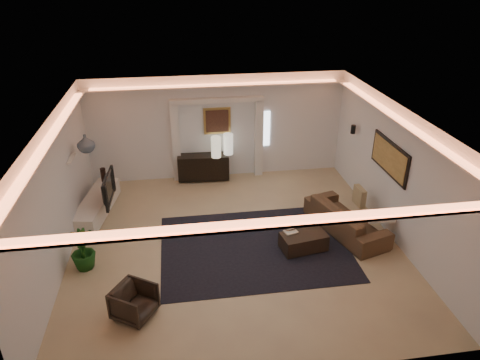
{
  "coord_description": "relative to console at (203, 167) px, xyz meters",
  "views": [
    {
      "loc": [
        -1.08,
        -7.97,
        5.57
      ],
      "look_at": [
        0.2,
        0.6,
        1.25
      ],
      "focal_mm": 33.06,
      "sensor_mm": 36.0,
      "label": 1
    }
  ],
  "objects": [
    {
      "name": "wall_left",
      "position": [
        -3.07,
        -3.25,
        1.05
      ],
      "size": [
        0.0,
        7.0,
        7.0
      ],
      "primitive_type": "plane",
      "rotation": [
        1.57,
        0.0,
        1.57
      ],
      "color": "silver",
      "rests_on": "ground"
    },
    {
      "name": "figurine",
      "position": [
        -2.62,
        -0.56,
        0.24
      ],
      "size": [
        0.17,
        0.17,
        0.36
      ],
      "primitive_type": "cylinder",
      "rotation": [
        0.0,
        0.0,
        -0.37
      ],
      "color": "black",
      "rests_on": "media_ledge"
    },
    {
      "name": "daylight_slit",
      "position": [
        1.78,
        0.23,
        0.95
      ],
      "size": [
        0.25,
        0.03,
        1.0
      ],
      "primitive_type": "cube",
      "color": "white",
      "rests_on": "wall_back"
    },
    {
      "name": "magazine",
      "position": [
        1.59,
        -3.56,
        0.02
      ],
      "size": [
        0.32,
        0.26,
        0.03
      ],
      "primitive_type": "cube",
      "rotation": [
        0.0,
        0.0,
        0.28
      ],
      "color": "beige",
      "rests_on": "coffee_table"
    },
    {
      "name": "art_panel_frame",
      "position": [
        3.9,
        -2.95,
        1.3
      ],
      "size": [
        0.04,
        1.64,
        0.74
      ],
      "primitive_type": "cube",
      "color": "black",
      "rests_on": "wall_right"
    },
    {
      "name": "floor",
      "position": [
        0.43,
        -3.25,
        -0.4
      ],
      "size": [
        7.0,
        7.0,
        0.0
      ],
      "primitive_type": "plane",
      "color": "tan",
      "rests_on": "ground"
    },
    {
      "name": "wall_niche",
      "position": [
        -3.01,
        -1.85,
        1.25
      ],
      "size": [
        0.1,
        0.55,
        0.04
      ],
      "primitive_type": "cube",
      "color": "silver",
      "rests_on": "wall_left"
    },
    {
      "name": "throw_blanket",
      "position": [
        3.58,
        -3.46,
        0.15
      ],
      "size": [
        0.63,
        0.53,
        0.06
      ],
      "primitive_type": "cube",
      "rotation": [
        0.0,
        0.0,
        -0.08
      ],
      "color": "white",
      "rests_on": "sofa"
    },
    {
      "name": "pilaster_right",
      "position": [
        1.58,
        0.15,
        0.7
      ],
      "size": [
        0.22,
        0.2,
        2.2
      ],
      "primitive_type": "cube",
      "color": "silver",
      "rests_on": "ground"
    },
    {
      "name": "coffee_table",
      "position": [
        1.85,
        -3.68,
        -0.2
      ],
      "size": [
        1.03,
        0.67,
        0.35
      ],
      "primitive_type": "cube",
      "rotation": [
        0.0,
        0.0,
        0.17
      ],
      "color": "black",
      "rests_on": "ground"
    },
    {
      "name": "wall_sconce",
      "position": [
        3.81,
        -1.05,
        1.28
      ],
      "size": [
        0.12,
        0.12,
        0.22
      ],
      "primitive_type": "cylinder",
      "color": "black",
      "rests_on": "wall_right"
    },
    {
      "name": "ginger_jar",
      "position": [
        -2.72,
        -1.54,
        1.48
      ],
      "size": [
        0.5,
        0.5,
        0.41
      ],
      "primitive_type": "imported",
      "rotation": [
        0.0,
        0.0,
        0.31
      ],
      "color": "#444D5C",
      "rests_on": "wall_niche"
    },
    {
      "name": "wall_front",
      "position": [
        0.43,
        -6.75,
        1.05
      ],
      "size": [
        7.0,
        0.0,
        7.0
      ],
      "primitive_type": "plane",
      "rotation": [
        -1.57,
        0.0,
        0.0
      ],
      "color": "silver",
      "rests_on": "ground"
    },
    {
      "name": "plant",
      "position": [
        -2.67,
        -3.63,
        0.02
      ],
      "size": [
        0.59,
        0.59,
        0.84
      ],
      "primitive_type": "imported",
      "rotation": [
        0.0,
        0.0,
        0.3
      ],
      "color": "#154312",
      "rests_on": "ground"
    },
    {
      "name": "bowl",
      "position": [
        1.59,
        -3.42,
        0.04
      ],
      "size": [
        0.3,
        0.3,
        0.07
      ],
      "primitive_type": "imported",
      "rotation": [
        0.0,
        0.0,
        0.12
      ],
      "color": "black",
      "rests_on": "coffee_table"
    },
    {
      "name": "alcove_header",
      "position": [
        0.43,
        0.15,
        1.85
      ],
      "size": [
        2.52,
        0.2,
        0.12
      ],
      "primitive_type": "cube",
      "color": "silver",
      "rests_on": "wall_back"
    },
    {
      "name": "lamp_left",
      "position": [
        0.35,
        -0.17,
        0.69
      ],
      "size": [
        0.32,
        0.32,
        0.59
      ],
      "primitive_type": "cylinder",
      "rotation": [
        0.0,
        0.0,
        0.26
      ],
      "color": "beige",
      "rests_on": "console"
    },
    {
      "name": "wall_right",
      "position": [
        3.93,
        -3.25,
        1.05
      ],
      "size": [
        0.0,
        7.0,
        7.0
      ],
      "primitive_type": "plane",
      "rotation": [
        1.57,
        0.0,
        -1.57
      ],
      "color": "silver",
      "rests_on": "ground"
    },
    {
      "name": "area_rug",
      "position": [
        0.83,
        -3.45,
        -0.39
      ],
      "size": [
        4.0,
        3.0,
        0.01
      ],
      "primitive_type": "cube",
      "color": "black",
      "rests_on": "ground"
    },
    {
      "name": "ceiling",
      "position": [
        0.43,
        -3.25,
        2.5
      ],
      "size": [
        7.0,
        7.0,
        0.0
      ],
      "primitive_type": "plane",
      "rotation": [
        3.14,
        0.0,
        0.0
      ],
      "color": "white",
      "rests_on": "ground"
    },
    {
      "name": "sofa",
      "position": [
        3.0,
        -3.11,
        -0.08
      ],
      "size": [
        2.34,
        1.45,
        0.64
      ],
      "primitive_type": "imported",
      "rotation": [
        0.0,
        0.0,
        1.87
      ],
      "color": "#3B2511",
      "rests_on": "ground"
    },
    {
      "name": "wall_back",
      "position": [
        0.43,
        0.25,
        1.05
      ],
      "size": [
        7.0,
        0.0,
        7.0
      ],
      "primitive_type": "plane",
      "rotation": [
        1.57,
        0.0,
        0.0
      ],
      "color": "silver",
      "rests_on": "ground"
    },
    {
      "name": "lamp_right",
      "position": [
        0.7,
        0.0,
        0.69
      ],
      "size": [
        0.33,
        0.33,
        0.58
      ],
      "primitive_type": "cylinder",
      "rotation": [
        0.0,
        0.0,
        -0.34
      ],
      "color": "beige",
      "rests_on": "console"
    },
    {
      "name": "art_panel_gold",
      "position": [
        3.88,
        -2.95,
        1.3
      ],
      "size": [
        0.02,
        1.5,
        0.62
      ],
      "primitive_type": "cube",
      "color": "tan",
      "rests_on": "wall_right"
    },
    {
      "name": "media_ledge",
      "position": [
        -2.72,
        -1.46,
        -0.17
      ],
      "size": [
        0.91,
        2.25,
        0.41
      ],
      "primitive_type": "cube",
      "rotation": [
        0.0,
        0.0,
        -0.17
      ],
      "color": "silver",
      "rests_on": "ground"
    },
    {
      "name": "cove_soffit",
      "position": [
        0.43,
        -3.25,
        2.22
      ],
      "size": [
        7.0,
        7.0,
        0.04
      ],
      "primitive_type": "cube",
      "color": "silver",
      "rests_on": "ceiling"
    },
    {
      "name": "painting_canvas",
      "position": [
        0.43,
        0.19,
        1.25
      ],
      "size": [
        0.62,
        0.02,
        0.62
      ],
      "primitive_type": "cube",
      "color": "#4C2D1E",
      "rests_on": "wall_back"
    },
    {
      "name": "armchair",
      "position": [
        -1.58,
        -5.16,
        -0.1
      ],
      "size": [
        0.9,
        0.89,
        0.6
      ],
      "primitive_type": "imported",
      "rotation": [
        0.0,
        0.0,
        1.0
      ],
      "color": "#302419",
      "rests_on": "ground"
    },
    {
      "name": "throw_pillow",
      "position": [
        3.52,
        -2.54,
        0.15
      ],
      "size": [
        0.16,
        0.45,
        0.44
      ],
      "primitive_type": "cube",
      "rotation": [
        0.0,
        0.0,
        0.05
      ],
      "color": "tan",
      "rests_on": "sofa"
    },
    {
      "name": "console",
      "position": [
        0.0,
        0.0,
        0.0
      ],
      "size": [
        1.43,
        0.51,
        0.7
      ],
      "primitive_type": "cube",
      "rotation": [
        0.0,
        0.0,
        -0.05
      ],
      "color": "black",
      "rests_on": "ground"
    },
    {
      "name": "painting_frame",
      "position": [
        0.43,
        0.22,
        1.25
      ],
      "size": [
        0.74,
        0.04,
        0.74
      ],
      "primitive_type": "cube",
      "color": "tan",
      "rests_on": "wall_back"
    },
    {
      "name": "tv",
      "position": [
        -2.44,
        -1.65,
        0.39
      ],
      "size": [
        1.17,
        0.2,
        0.67
      ],
      "primitive_type": "imported",
      "rotation": [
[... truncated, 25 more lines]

